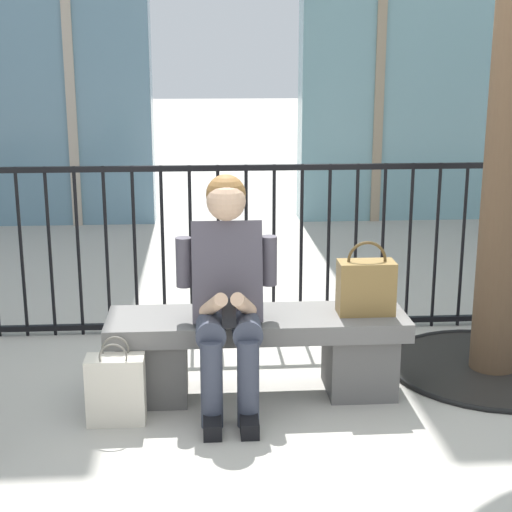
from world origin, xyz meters
name	(u,v)px	position (x,y,z in m)	size (l,w,h in m)	color
ground_plane	(257,393)	(0.00, 0.00, 0.00)	(60.00, 60.00, 0.00)	#B2ADA3
stone_bench	(257,346)	(0.00, 0.00, 0.27)	(1.60, 0.44, 0.45)	slate
seated_person_with_phone	(227,287)	(-0.16, -0.13, 0.65)	(0.52, 0.66, 1.21)	#383D4C
handbag_on_bench	(366,286)	(0.58, -0.01, 0.60)	(0.30, 0.15, 0.40)	olive
shopping_bag	(116,389)	(-0.73, -0.29, 0.18)	(0.29, 0.15, 0.44)	beige
plaza_railing	(246,249)	(0.00, 1.01, 0.57)	(7.63, 0.04, 1.12)	black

